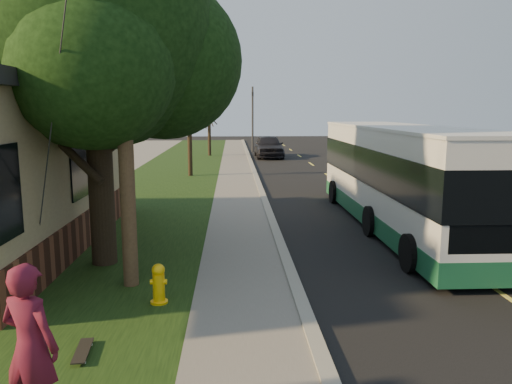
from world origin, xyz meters
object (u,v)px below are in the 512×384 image
(bare_tree_far, at_px, (209,130))
(transit_bus, at_px, (402,175))
(distant_car, at_px, (269,146))
(skateboarder, at_px, (30,347))
(traffic_signal, at_px, (253,115))
(bare_tree_near, at_px, (190,137))
(leafy_tree, at_px, (97,35))
(skateboard_main, at_px, (83,351))
(utility_pole, at_px, (121,52))
(fire_hydrant, at_px, (159,284))

(bare_tree_far, bearing_deg, transit_bus, -74.18)
(transit_bus, distance_m, distant_car, 23.16)
(skateboarder, bearing_deg, transit_bus, -106.83)
(traffic_signal, bearing_deg, bare_tree_near, -104.04)
(leafy_tree, distance_m, bare_tree_near, 15.66)
(bare_tree_far, relative_size, skateboarder, 2.13)
(skateboarder, bearing_deg, leafy_tree, -62.41)
(transit_bus, relative_size, skateboard_main, 14.41)
(bare_tree_near, xyz_separation_m, skateboard_main, (0.08, -19.92, -2.03))
(bare_tree_far, relative_size, distant_car, 0.80)
(transit_bus, xyz_separation_m, skateboarder, (-7.29, -9.41, -0.63))
(leafy_tree, relative_size, bare_tree_near, 1.81)
(utility_pole, relative_size, transit_bus, 0.80)
(bare_tree_near, bearing_deg, utility_pole, -89.34)
(utility_pole, distance_m, bare_tree_near, 17.19)
(bare_tree_near, bearing_deg, bare_tree_far, 87.61)
(transit_bus, bearing_deg, utility_pole, -145.88)
(traffic_signal, bearing_deg, utility_pole, -96.58)
(bare_tree_far, xyz_separation_m, traffic_signal, (3.50, 4.00, 1.16))
(transit_bus, bearing_deg, leafy_tree, -158.30)
(bare_tree_near, distance_m, skateboarder, 21.60)
(leafy_tree, xyz_separation_m, transit_bus, (8.02, 3.19, -3.52))
(fire_hydrant, relative_size, leafy_tree, 0.09)
(distant_car, bearing_deg, bare_tree_far, 165.01)
(skateboarder, distance_m, distant_car, 32.81)
(bare_tree_far, bearing_deg, leafy_tree, -92.45)
(bare_tree_far, bearing_deg, skateboard_main, -90.75)
(traffic_signal, height_order, skateboard_main, traffic_signal)
(fire_hydrant, distance_m, leafy_tree, 5.65)
(leafy_tree, relative_size, skateboard_main, 9.87)
(utility_pole, bearing_deg, fire_hydrant, -54.62)
(fire_hydrant, xyz_separation_m, traffic_signal, (3.10, 34.00, 2.73))
(skateboarder, xyz_separation_m, distant_car, (4.95, 32.44, -0.16))
(traffic_signal, bearing_deg, leafy_tree, -98.47)
(utility_pole, bearing_deg, transit_bus, 34.12)
(skateboarder, bearing_deg, bare_tree_near, -68.91)
(bare_tree_near, distance_m, traffic_signal, 16.52)
(fire_hydrant, bearing_deg, traffic_signal, 84.79)
(transit_bus, height_order, skateboard_main, transit_bus)
(utility_pole, height_order, bare_tree_near, utility_pole)
(fire_hydrant, height_order, transit_bus, transit_bus)
(skateboard_main, height_order, distant_car, distant_car)
(leafy_tree, xyz_separation_m, skateboarder, (0.72, -6.22, -4.15))
(skateboarder, bearing_deg, distant_car, -77.73)
(utility_pole, bearing_deg, bare_tree_far, 89.40)
(leafy_tree, xyz_separation_m, bare_tree_near, (0.67, 15.35, -3.02))
(leafy_tree, xyz_separation_m, traffic_signal, (4.67, 31.35, -2.00))
(bare_tree_far, distance_m, skateboard_main, 31.98)
(bare_tree_near, bearing_deg, traffic_signal, 75.96)
(utility_pole, xyz_separation_m, skateboard_main, (-0.11, -2.91, -4.51))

